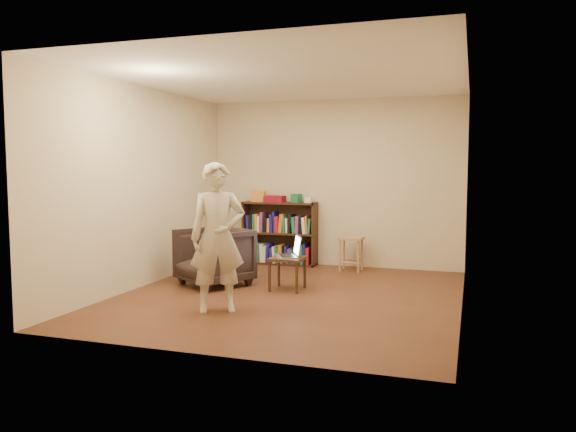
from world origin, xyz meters
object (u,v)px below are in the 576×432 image
(stool, at_px, (351,243))
(laptop, at_px, (290,252))
(person, at_px, (218,237))
(side_table, at_px, (287,263))
(bookshelf, at_px, (280,237))
(armchair, at_px, (214,257))

(stool, distance_m, laptop, 1.60)
(stool, distance_m, person, 2.96)
(stool, height_order, laptop, laptop)
(side_table, bearing_deg, stool, 72.48)
(side_table, relative_size, person, 0.26)
(person, bearing_deg, laptop, 42.58)
(side_table, bearing_deg, person, -107.07)
(bookshelf, distance_m, armchair, 1.83)
(armchair, relative_size, laptop, 1.80)
(armchair, distance_m, laptop, 1.05)
(laptop, height_order, person, person)
(bookshelf, height_order, laptop, bookshelf)
(bookshelf, relative_size, side_table, 2.86)
(bookshelf, relative_size, stool, 2.34)
(armchair, distance_m, side_table, 1.02)
(bookshelf, bearing_deg, armchair, -99.37)
(armchair, height_order, person, person)
(bookshelf, height_order, side_table, bookshelf)
(armchair, bearing_deg, person, -29.55)
(laptop, bearing_deg, person, -44.35)
(bookshelf, height_order, armchair, bookshelf)
(stool, xyz_separation_m, armchair, (-1.51, -1.58, -0.03))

